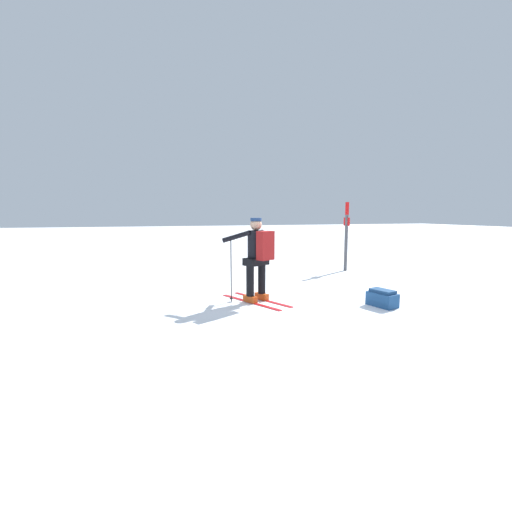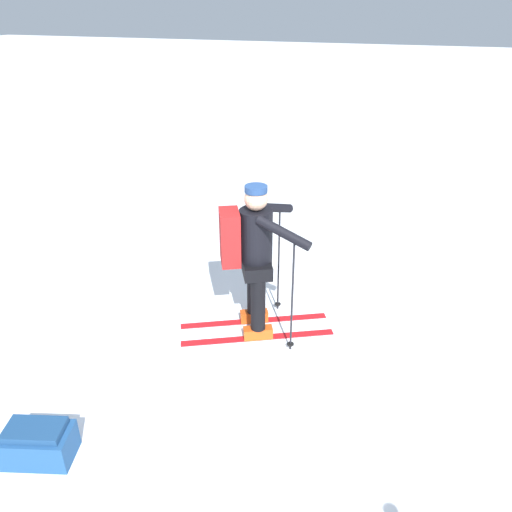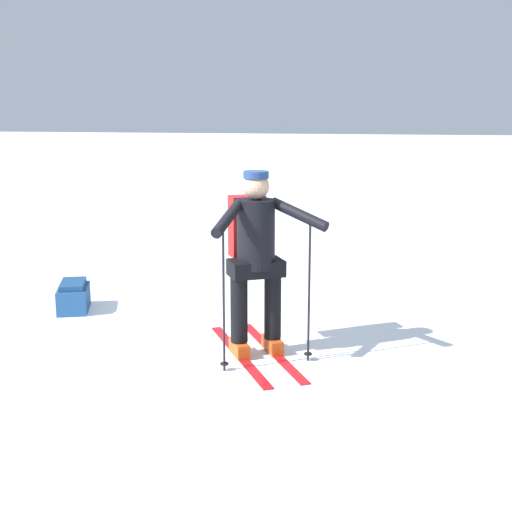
{
  "view_description": "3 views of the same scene",
  "coord_description": "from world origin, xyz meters",
  "views": [
    {
      "loc": [
        -2.55,
        -6.46,
        1.71
      ],
      "look_at": [
        -0.69,
        -0.22,
        0.89
      ],
      "focal_mm": 24.0,
      "sensor_mm": 36.0,
      "label": 1
    },
    {
      "loc": [
        3.46,
        1.21,
        3.15
      ],
      "look_at": [
        -0.69,
        -0.22,
        0.89
      ],
      "focal_mm": 35.0,
      "sensor_mm": 36.0,
      "label": 2
    },
    {
      "loc": [
        -1.58,
        5.69,
        2.22
      ],
      "look_at": [
        -0.69,
        -0.22,
        0.89
      ],
      "focal_mm": 50.0,
      "sensor_mm": 36.0,
      "label": 3
    }
  ],
  "objects": [
    {
      "name": "trail_marker",
      "position": [
        2.9,
        2.45,
        1.19
      ],
      "size": [
        0.11,
        0.24,
        2.03
      ],
      "color": "#4C4C51",
      "rests_on": "ground_plane"
    },
    {
      "name": "dropped_backpack",
      "position": [
        1.44,
        -1.24,
        0.15
      ],
      "size": [
        0.44,
        0.58,
        0.32
      ],
      "color": "navy",
      "rests_on": "ground_plane"
    },
    {
      "name": "skier",
      "position": [
        -0.67,
        -0.25,
        0.93
      ],
      "size": [
        1.18,
        1.61,
        1.62
      ],
      "color": "red",
      "rests_on": "ground_plane"
    },
    {
      "name": "ground_plane",
      "position": [
        0.0,
        0.0,
        0.0
      ],
      "size": [
        80.0,
        80.0,
        0.0
      ],
      "primitive_type": "plane",
      "color": "white"
    }
  ]
}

